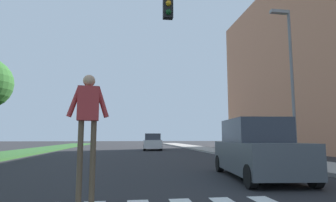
# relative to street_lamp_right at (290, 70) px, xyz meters

# --- Properties ---
(ground_plane) EXTENTS (140.00, 140.00, 0.00)m
(ground_plane) POSITION_rel_street_lamp_right_xyz_m (-7.98, 15.06, -4.59)
(ground_plane) COLOR #262628
(median_strip) EXTENTS (3.68, 64.00, 0.15)m
(median_strip) POSITION_rel_street_lamp_right_xyz_m (-16.56, 13.06, -4.52)
(median_strip) COLOR #2D5B28
(median_strip) RESTS_ON ground_plane
(sidewalk_right) EXTENTS (3.00, 64.00, 0.15)m
(sidewalk_right) POSITION_rel_street_lamp_right_xyz_m (0.60, 13.06, -4.52)
(sidewalk_right) COLOR #9E9991
(sidewalk_right) RESTS_ON ground_plane
(street_lamp_right) EXTENTS (1.02, 0.24, 7.50)m
(street_lamp_right) POSITION_rel_street_lamp_right_xyz_m (0.00, 0.00, 0.00)
(street_lamp_right) COLOR slate
(street_lamp_right) RESTS_ON sidewalk_right
(pedestrian_performer) EXTENTS (0.75, 0.28, 2.49)m
(pedestrian_performer) POSITION_rel_street_lamp_right_xyz_m (-8.49, -7.23, -2.93)
(pedestrian_performer) COLOR brown
(pedestrian_performer) RESTS_ON ground_plane
(suv_crossing) EXTENTS (2.39, 4.77, 1.97)m
(suv_crossing) POSITION_rel_street_lamp_right_xyz_m (-3.47, -3.38, -3.66)
(suv_crossing) COLOR #474C51
(suv_crossing) RESTS_ON ground_plane
(sedan_midblock) EXTENTS (2.24, 4.60, 1.73)m
(sedan_midblock) POSITION_rel_street_lamp_right_xyz_m (-5.11, 17.71, -3.80)
(sedan_midblock) COLOR silver
(sedan_midblock) RESTS_ON ground_plane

